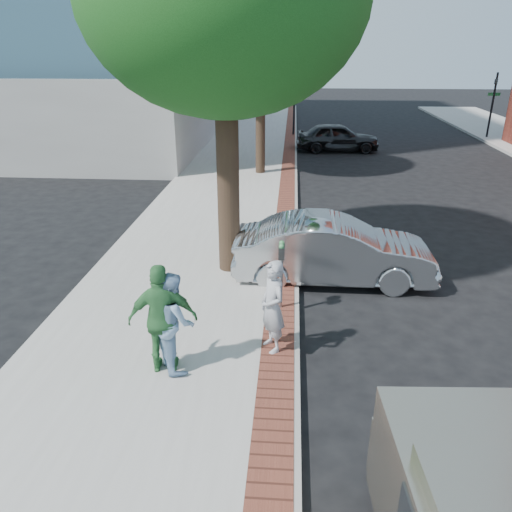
# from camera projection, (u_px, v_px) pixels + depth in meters

# --- Properties ---
(ground) EXTENTS (120.00, 120.00, 0.00)m
(ground) POSITION_uv_depth(u_px,v_px,m) (247.00, 311.00, 10.66)
(ground) COLOR black
(ground) RESTS_ON ground
(sidewalk) EXTENTS (5.00, 60.00, 0.15)m
(sidewalk) POSITION_uv_depth(u_px,v_px,m) (226.00, 200.00, 18.07)
(sidewalk) COLOR #9E9991
(sidewalk) RESTS_ON ground
(brick_strip) EXTENTS (0.60, 60.00, 0.01)m
(brick_strip) POSITION_uv_depth(u_px,v_px,m) (286.00, 199.00, 17.90)
(brick_strip) COLOR brown
(brick_strip) RESTS_ON sidewalk
(curb) EXTENTS (0.10, 60.00, 0.15)m
(curb) POSITION_uv_depth(u_px,v_px,m) (296.00, 201.00, 17.90)
(curb) COLOR gray
(curb) RESTS_ON ground
(office_base) EXTENTS (18.20, 22.20, 4.00)m
(office_base) POSITION_uv_depth(u_px,v_px,m) (70.00, 102.00, 30.95)
(office_base) COLOR gray
(office_base) RESTS_ON ground
(signal_near) EXTENTS (0.70, 0.15, 3.80)m
(signal_near) POSITION_uv_depth(u_px,v_px,m) (294.00, 99.00, 29.92)
(signal_near) COLOR black
(signal_near) RESTS_ON ground
(signal_far) EXTENTS (0.70, 0.15, 3.80)m
(signal_far) POSITION_uv_depth(u_px,v_px,m) (493.00, 100.00, 29.14)
(signal_far) COLOR black
(signal_far) RESTS_ON ground
(tree_far) EXTENTS (4.80, 4.80, 7.14)m
(tree_far) POSITION_uv_depth(u_px,v_px,m) (261.00, 43.00, 19.64)
(tree_far) COLOR black
(tree_far) RESTS_ON sidewalk
(parking_meter) EXTENTS (0.12, 0.32, 1.47)m
(parking_meter) POSITION_uv_depth(u_px,v_px,m) (281.00, 262.00, 10.09)
(parking_meter) COLOR gray
(parking_meter) RESTS_ON sidewalk
(person_gray) EXTENTS (0.66, 0.75, 1.72)m
(person_gray) POSITION_uv_depth(u_px,v_px,m) (273.00, 307.00, 8.74)
(person_gray) COLOR #A4A4A9
(person_gray) RESTS_ON sidewalk
(person_officer) EXTENTS (0.99, 1.06, 1.74)m
(person_officer) POSITION_uv_depth(u_px,v_px,m) (173.00, 321.00, 8.28)
(person_officer) COLOR #84A8CC
(person_officer) RESTS_ON sidewalk
(person_green) EXTENTS (1.19, 0.65, 1.92)m
(person_green) POSITION_uv_depth(u_px,v_px,m) (163.00, 319.00, 8.15)
(person_green) COLOR #397F41
(person_green) RESTS_ON sidewalk
(sedan_silver) EXTENTS (4.70, 1.66, 1.55)m
(sedan_silver) POSITION_uv_depth(u_px,v_px,m) (333.00, 250.00, 11.77)
(sedan_silver) COLOR #AFB2B6
(sedan_silver) RESTS_ON ground
(bg_car) EXTENTS (4.41, 1.93, 1.48)m
(bg_car) POSITION_uv_depth(u_px,v_px,m) (338.00, 137.00, 26.40)
(bg_car) COLOR black
(bg_car) RESTS_ON ground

